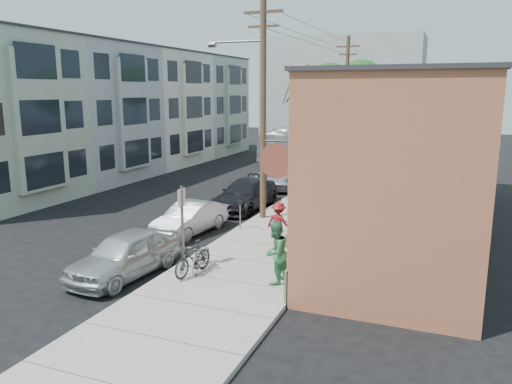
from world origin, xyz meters
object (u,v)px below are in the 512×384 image
(utility_pole_near, at_px, (262,104))
(bus, at_px, (293,143))
(patron_green, at_px, (275,253))
(car_2, at_px, (245,195))
(tree_leafy_mid, at_px, (330,92))
(tree_leafy_far, at_px, (361,84))
(parking_meter_far, at_px, (294,180))
(patio_chair_a, at_px, (306,251))
(parked_bike_b, at_px, (201,256))
(parked_bike_a, at_px, (193,258))
(car_1, at_px, (190,218))
(car_0, at_px, (125,254))
(sign_post, at_px, (182,219))
(parking_meter_near, at_px, (240,210))
(patio_chair_b, at_px, (304,256))
(cyclist, at_px, (279,222))
(patron_grey, at_px, (319,215))
(tree_bare, at_px, (293,151))
(car_4, at_px, (302,164))
(car_3, at_px, (286,174))

(utility_pole_near, height_order, bus, utility_pole_near)
(patron_green, bearing_deg, car_2, -141.37)
(tree_leafy_mid, xyz_separation_m, tree_leafy_far, (0.00, 11.32, 0.67))
(tree_leafy_mid, bearing_deg, patron_green, -81.33)
(parking_meter_far, relative_size, patio_chair_a, 1.41)
(parking_meter_far, xyz_separation_m, parked_bike_b, (0.77, -12.91, -0.38))
(parked_bike_a, relative_size, car_1, 0.45)
(tree_leafy_mid, height_order, parked_bike_b, tree_leafy_mid)
(patron_green, xyz_separation_m, parked_bike_b, (-2.67, 0.23, -0.53))
(car_0, bearing_deg, bus, 101.95)
(car_0, bearing_deg, sign_post, 40.14)
(patron_green, height_order, bus, bus)
(parking_meter_near, distance_m, parked_bike_a, 5.58)
(parking_meter_near, bearing_deg, parking_meter_far, 90.00)
(tree_leafy_mid, height_order, patio_chair_b, tree_leafy_mid)
(patio_chair_b, bearing_deg, parking_meter_near, 148.48)
(bus, bearing_deg, parked_bike_b, -74.40)
(cyclist, bearing_deg, sign_post, 74.21)
(car_0, bearing_deg, patron_grey, 56.06)
(sign_post, height_order, car_1, sign_post)
(tree_bare, bearing_deg, car_2, -140.11)
(utility_pole_near, relative_size, patron_green, 5.08)
(car_4, height_order, bus, bus)
(utility_pole_near, distance_m, tree_leafy_far, 22.81)
(patron_green, xyz_separation_m, parked_bike_a, (-2.72, -0.26, -0.44))
(parking_meter_near, distance_m, tree_bare, 6.14)
(utility_pole_near, xyz_separation_m, parked_bike_a, (0.58, -7.76, -4.72))
(sign_post, distance_m, car_4, 21.37)
(tree_bare, height_order, parked_bike_b, tree_bare)
(parking_meter_far, height_order, car_1, parking_meter_far)
(utility_pole_near, height_order, car_0, utility_pole_near)
(tree_leafy_far, distance_m, patio_chair_b, 29.55)
(tree_leafy_far, relative_size, parked_bike_b, 4.88)
(parking_meter_near, bearing_deg, patio_chair_a, -39.50)
(car_2, bearing_deg, tree_leafy_mid, 80.13)
(car_4, bearing_deg, utility_pole_near, -78.20)
(tree_bare, relative_size, tree_leafy_far, 0.65)
(tree_leafy_mid, bearing_deg, patio_chair_b, -79.07)
(car_0, xyz_separation_m, bus, (-3.47, 29.59, 0.68))
(parking_meter_far, bearing_deg, patron_grey, -66.25)
(parking_meter_near, bearing_deg, tree_leafy_mid, 87.70)
(parked_bike_a, bearing_deg, bus, 111.00)
(car_2, distance_m, car_4, 12.09)
(tree_leafy_far, height_order, car_1, tree_leafy_far)
(tree_leafy_mid, height_order, tree_leafy_far, tree_leafy_far)
(tree_leafy_far, distance_m, patio_chair_a, 28.97)
(patio_chair_a, bearing_deg, sign_post, -148.94)
(cyclist, bearing_deg, patio_chair_a, 142.67)
(car_3, distance_m, car_4, 5.54)
(tree_bare, relative_size, car_1, 1.36)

